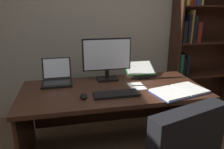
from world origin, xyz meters
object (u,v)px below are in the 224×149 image
at_px(monitor, 107,59).
at_px(laptop, 57,78).
at_px(pen, 139,85).
at_px(open_binder, 179,91).
at_px(computer_mouse, 83,96).
at_px(reading_stand_with_book, 140,69).
at_px(keyboard, 116,94).
at_px(desk, 112,102).
at_px(bookshelf, 198,45).
at_px(notepad, 137,86).

bearing_deg(monitor, laptop, 179.16).
bearing_deg(monitor, pen, -46.29).
xyz_separation_m(laptop, open_binder, (1.15, -0.51, -0.04)).
height_order(computer_mouse, reading_stand_with_book, reading_stand_with_book).
distance_m(monitor, computer_mouse, 0.59).
bearing_deg(open_binder, monitor, 126.52).
bearing_deg(open_binder, pen, 132.98).
height_order(keyboard, open_binder, same).
bearing_deg(computer_mouse, desk, 39.44).
distance_m(bookshelf, computer_mouse, 2.01).
relative_size(bookshelf, keyboard, 4.74).
distance_m(desk, notepad, 0.32).
bearing_deg(bookshelf, keyboard, -145.41).
xyz_separation_m(laptop, keyboard, (0.54, -0.46, -0.04)).
bearing_deg(laptop, reading_stand_with_book, 3.44).
relative_size(laptop, reading_stand_with_book, 0.96).
height_order(monitor, reading_stand_with_book, monitor).
distance_m(desk, laptop, 0.63).
height_order(open_binder, pen, open_binder).
distance_m(monitor, open_binder, 0.82).
bearing_deg(bookshelf, reading_stand_with_book, -155.44).
xyz_separation_m(open_binder, pen, (-0.33, 0.22, 0.00)).
bearing_deg(desk, reading_stand_with_book, 33.72).
distance_m(desk, pen, 0.34).
bearing_deg(desk, open_binder, -27.12).
relative_size(open_binder, pen, 4.12).
height_order(keyboard, notepad, keyboard).
xyz_separation_m(desk, keyboard, (-0.01, -0.25, 0.20)).
xyz_separation_m(computer_mouse, notepad, (0.55, 0.17, -0.02)).
xyz_separation_m(laptop, computer_mouse, (0.24, -0.46, -0.03)).
bearing_deg(notepad, keyboard, -146.40).
bearing_deg(reading_stand_with_book, monitor, -170.91).
relative_size(laptop, pen, 2.29).
bearing_deg(bookshelf, open_binder, -128.59).
relative_size(desk, open_binder, 3.13).
xyz_separation_m(reading_stand_with_book, pen, (-0.13, -0.35, -0.06)).
relative_size(notepad, pen, 1.50).
bearing_deg(desk, laptop, 159.41).
xyz_separation_m(computer_mouse, reading_stand_with_book, (0.70, 0.52, 0.05)).
distance_m(laptop, keyboard, 0.71).
relative_size(desk, pen, 12.89).
bearing_deg(notepad, open_binder, -31.82).
bearing_deg(notepad, reading_stand_with_book, 66.58).
height_order(laptop, keyboard, laptop).
bearing_deg(keyboard, reading_stand_with_book, 52.02).
bearing_deg(desk, pen, -18.20).
distance_m(bookshelf, keyboard, 1.76).
distance_m(bookshelf, reading_stand_with_book, 1.14).
height_order(bookshelf, notepad, bookshelf).
relative_size(bookshelf, laptop, 6.22).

